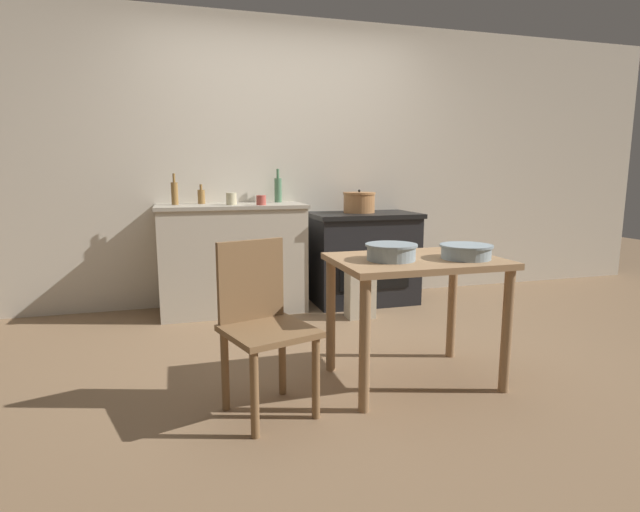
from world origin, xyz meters
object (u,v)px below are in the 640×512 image
object	(u,v)px
mixing_bowl_large	(466,251)
bottle_left	(175,193)
flour_sack	(360,293)
mixing_bowl_small	(391,251)
stove	(363,257)
cup_center_left	(261,200)
chair	(262,321)
bottle_mid_left	(201,196)
cup_center	(231,199)
bottle_far_left	(278,189)
work_table	(416,279)
stock_pot	(359,202)

from	to	relation	value
mixing_bowl_large	bottle_left	distance (m)	2.48
flour_sack	mixing_bowl_small	distance (m)	1.45
flour_sack	bottle_left	world-z (taller)	bottle_left
stove	cup_center_left	distance (m)	1.12
chair	bottle_mid_left	bearing A→B (deg)	77.15
mixing_bowl_large	cup_center	xyz separation A→B (m)	(-1.07, 1.82, 0.21)
mixing_bowl_small	cup_center	bearing A→B (deg)	110.64
chair	flour_sack	distance (m)	1.75
mixing_bowl_large	chair	bearing A→B (deg)	-179.90
bottle_left	cup_center	size ratio (longest dim) A/B	2.59
cup_center	mixing_bowl_small	bearing A→B (deg)	-69.36
flour_sack	bottle_far_left	xyz separation A→B (m)	(-0.54, 0.69, 0.83)
work_table	bottle_mid_left	xyz separation A→B (m)	(-1.05, 1.93, 0.39)
work_table	bottle_left	xyz separation A→B (m)	(-1.27, 1.85, 0.43)
cup_center_left	cup_center	xyz separation A→B (m)	(-0.23, 0.10, 0.01)
bottle_far_left	bottle_left	world-z (taller)	bottle_far_left
cup_center_left	chair	bearing A→B (deg)	-99.84
work_table	cup_center	xyz separation A→B (m)	(-0.82, 1.72, 0.38)
chair	stove	bearing A→B (deg)	38.49
work_table	bottle_far_left	size ratio (longest dim) A/B	3.09
work_table	cup_center_left	bearing A→B (deg)	110.07
cup_center	mixing_bowl_large	bearing A→B (deg)	-59.42
flour_sack	stock_pot	world-z (taller)	stock_pot
mixing_bowl_large	bottle_far_left	world-z (taller)	bottle_far_left
stove	flour_sack	xyz separation A→B (m)	(-0.21, -0.49, -0.21)
chair	mixing_bowl_small	world-z (taller)	chair
bottle_mid_left	cup_center	xyz separation A→B (m)	(0.23, -0.21, -0.01)
stove	chair	world-z (taller)	chair
stove	mixing_bowl_small	bearing A→B (deg)	-106.66
chair	cup_center_left	size ratio (longest dim) A/B	10.63
bottle_left	chair	bearing A→B (deg)	-78.87
flour_sack	stove	bearing A→B (deg)	66.71
stock_pot	mixing_bowl_small	bearing A→B (deg)	-105.47
flour_sack	stock_pot	size ratio (longest dim) A/B	1.41
mixing_bowl_small	bottle_far_left	distance (m)	2.02
chair	bottle_far_left	world-z (taller)	bottle_far_left
bottle_left	cup_center	bearing A→B (deg)	-16.25
flour_sack	cup_center	world-z (taller)	cup_center
work_table	cup_center	world-z (taller)	cup_center
mixing_bowl_large	bottle_left	bearing A→B (deg)	128.03
chair	cup_center_left	distance (m)	1.82
bottle_left	stove	bearing A→B (deg)	-2.92
stove	bottle_far_left	size ratio (longest dim) A/B	3.24
stove	bottle_mid_left	distance (m)	1.54
chair	stock_pot	xyz separation A→B (m)	(1.23, 1.90, 0.46)
work_table	mixing_bowl_small	size ratio (longest dim) A/B	3.25
bottle_far_left	mixing_bowl_small	bearing A→B (deg)	-83.92
bottle_far_left	bottle_left	xyz separation A→B (m)	(-0.89, -0.11, -0.02)
stove	bottle_mid_left	bearing A→B (deg)	173.31
bottle_left	cup_center	xyz separation A→B (m)	(0.45, -0.13, -0.05)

